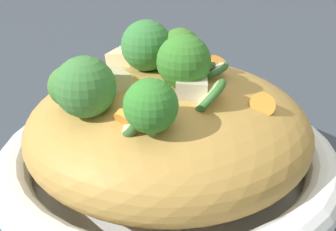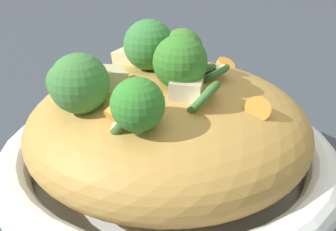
% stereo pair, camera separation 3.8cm
% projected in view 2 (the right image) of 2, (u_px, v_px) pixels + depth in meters
% --- Properties ---
extents(ground_plane, '(3.00, 3.00, 0.00)m').
position_uv_depth(ground_plane, '(168.00, 185.00, 0.42)').
color(ground_plane, '#363D49').
extents(serving_bowl, '(0.33, 0.33, 0.05)m').
position_uv_depth(serving_bowl, '(168.00, 163.00, 0.40)').
color(serving_bowl, white).
rests_on(serving_bowl, ground_plane).
extents(noodle_heap, '(0.27, 0.27, 0.11)m').
position_uv_depth(noodle_heap, '(168.00, 125.00, 0.39)').
color(noodle_heap, '#B78A41').
rests_on(noodle_heap, serving_bowl).
extents(broccoli_florets, '(0.16, 0.15, 0.07)m').
position_uv_depth(broccoli_florets, '(136.00, 69.00, 0.34)').
color(broccoli_florets, '#8FB76B').
rests_on(broccoli_florets, serving_bowl).
extents(carrot_coins, '(0.17, 0.14, 0.02)m').
position_uv_depth(carrot_coins, '(195.00, 100.00, 0.34)').
color(carrot_coins, orange).
rests_on(carrot_coins, serving_bowl).
extents(zucchini_slices, '(0.14, 0.10, 0.04)m').
position_uv_depth(zucchini_slices, '(182.00, 91.00, 0.33)').
color(zucchini_slices, beige).
rests_on(zucchini_slices, serving_bowl).
extents(chicken_chunks, '(0.08, 0.15, 0.03)m').
position_uv_depth(chicken_chunks, '(140.00, 70.00, 0.38)').
color(chicken_chunks, beige).
rests_on(chicken_chunks, serving_bowl).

